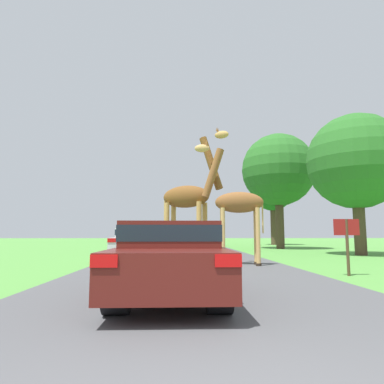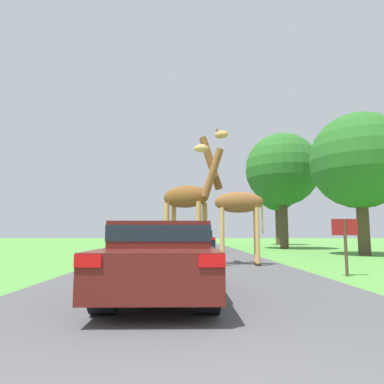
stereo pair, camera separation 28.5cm
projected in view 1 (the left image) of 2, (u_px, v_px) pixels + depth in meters
name	position (u px, v px, depth m)	size (l,w,h in m)	color
road	(183.00, 246.00, 31.32)	(6.97, 120.00, 0.00)	#4C4C4F
giraffe_near_road	(189.00, 200.00, 13.39)	(2.69, 1.63, 5.21)	tan
giraffe_companion	(235.00, 203.00, 12.52)	(2.55, 0.84, 4.61)	tan
car_lead_maroon	(171.00, 257.00, 6.17)	(1.80, 4.29, 1.33)	#561914
car_queue_right	(195.00, 239.00, 22.40)	(1.95, 4.41, 1.35)	black
car_queue_left	(137.00, 242.00, 16.00)	(1.92, 4.04, 1.37)	silver
car_far_ahead	(197.00, 238.00, 29.65)	(1.75, 4.75, 1.34)	#144C28
tree_left_edge	(278.00, 170.00, 25.93)	(5.48, 5.48, 8.67)	#4C3828
tree_centre_back	(272.00, 192.00, 34.62)	(3.90, 3.90, 7.28)	#4C3828
tree_right_cluster	(356.00, 162.00, 18.35)	(5.11, 5.11, 7.54)	#4C3828
sign_post	(347.00, 236.00, 9.28)	(0.70, 0.08, 1.52)	#4C3823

